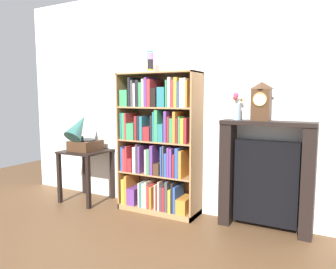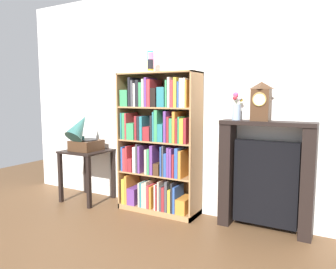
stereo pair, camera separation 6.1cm
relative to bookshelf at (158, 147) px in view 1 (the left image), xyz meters
The scene contains 9 objects.
ground_plane 0.78m from the bookshelf, 89.54° to the right, with size 7.50×6.40×0.02m, color brown.
wall_back 0.58m from the bookshelf, 67.80° to the left, with size 4.50×0.08×2.60m, color silver.
bookshelf is the anchor object (origin of this frame).
cup_stack 0.97m from the bookshelf, 165.32° to the right, with size 0.07×0.07×0.24m.
side_table_left 1.06m from the bookshelf, behind, with size 0.54×0.52×0.66m.
gramophone 1.04m from the bookshelf, behind, with size 0.33×0.48×0.51m.
fireplace_mantel 1.22m from the bookshelf, ahead, with size 0.91×0.24×1.10m.
mantel_clock 1.25m from the bookshelf, ahead, with size 0.18×0.15×0.38m.
flower_vase 1.00m from the bookshelf, ahead, with size 0.11×0.14×0.28m.
Camera 1 is at (1.80, -3.03, 1.34)m, focal length 34.20 mm.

